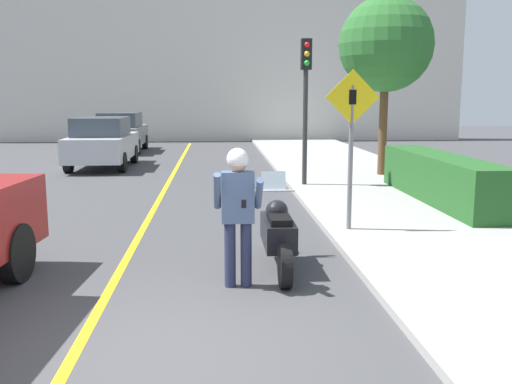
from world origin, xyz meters
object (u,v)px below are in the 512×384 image
motorcycle (278,234)px  street_tree (386,45)px  parked_car_grey (121,132)px  parked_car_silver (103,142)px  crossing_sign (351,135)px  traffic_light (306,84)px  person_biker (238,203)px

motorcycle → street_tree: 10.03m
parked_car_grey → motorcycle: bearing=-74.1°
parked_car_grey → street_tree: bearing=-44.2°
street_tree → parked_car_silver: (-8.58, 3.02, -2.93)m
parked_car_silver → street_tree: bearing=-19.4°
crossing_sign → parked_car_silver: size_ratio=0.64×
motorcycle → traffic_light: (1.43, 6.86, 2.17)m
traffic_light → street_tree: bearing=34.5°
motorcycle → street_tree: street_tree is taller
parked_car_silver → motorcycle: bearing=-68.4°
traffic_light → street_tree: street_tree is taller
parked_car_silver → parked_car_grey: (-0.30, 5.63, 0.00)m
motorcycle → parked_car_silver: size_ratio=0.53×
motorcycle → crossing_sign: (1.42, 1.81, 1.24)m
person_biker → street_tree: (4.55, 9.36, 2.71)m
motorcycle → parked_car_grey: parked_car_grey is taller
traffic_light → parked_car_grey: traffic_light is taller
crossing_sign → street_tree: 7.55m
motorcycle → street_tree: size_ratio=0.44×
crossing_sign → parked_car_grey: 16.72m
crossing_sign → traffic_light: size_ratio=0.73×
person_biker → traffic_light: bearing=75.2°
motorcycle → traffic_light: traffic_light is taller
motorcycle → parked_car_grey: (-4.91, 17.25, 0.37)m
crossing_sign → traffic_light: 5.14m
street_tree → person_biker: bearing=-115.9°
crossing_sign → parked_car_silver: 11.56m
traffic_light → crossing_sign: bearing=-90.1°
person_biker → parked_car_silver: bearing=108.0°
street_tree → parked_car_grey: bearing=135.8°
traffic_light → street_tree: size_ratio=0.73×
motorcycle → person_biker: 1.12m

